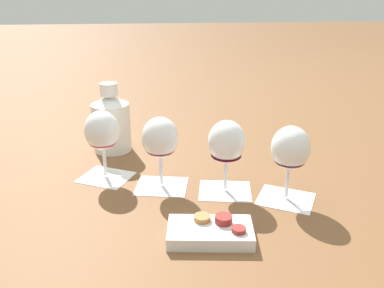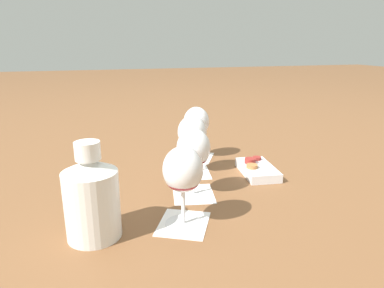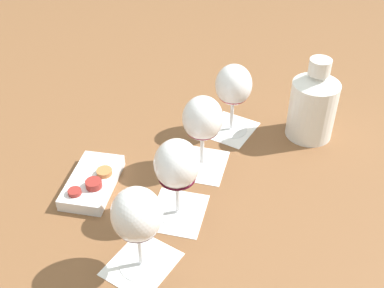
% 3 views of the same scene
% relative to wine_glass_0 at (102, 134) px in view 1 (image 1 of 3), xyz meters
% --- Properties ---
extents(ground_plane, '(8.00, 8.00, 0.00)m').
position_rel_wine_glass_0_xyz_m(ground_plane, '(0.20, -0.07, -0.11)').
color(ground_plane, brown).
extents(tasting_card_0, '(0.14, 0.14, 0.00)m').
position_rel_wine_glass_0_xyz_m(tasting_card_0, '(-0.00, -0.00, -0.11)').
color(tasting_card_0, white).
rests_on(tasting_card_0, ground_plane).
extents(tasting_card_1, '(0.13, 0.12, 0.00)m').
position_rel_wine_glass_0_xyz_m(tasting_card_1, '(0.13, -0.06, -0.11)').
color(tasting_card_1, white).
rests_on(tasting_card_1, ground_plane).
extents(tasting_card_2, '(0.13, 0.11, 0.00)m').
position_rel_wine_glass_0_xyz_m(tasting_card_2, '(0.27, -0.10, -0.11)').
color(tasting_card_2, white).
rests_on(tasting_card_2, ground_plane).
extents(tasting_card_3, '(0.15, 0.14, 0.00)m').
position_rel_wine_glass_0_xyz_m(tasting_card_3, '(0.39, -0.14, -0.11)').
color(tasting_card_3, white).
rests_on(tasting_card_3, ground_plane).
extents(wine_glass_0, '(0.08, 0.08, 0.16)m').
position_rel_wine_glass_0_xyz_m(wine_glass_0, '(0.00, 0.00, 0.00)').
color(wine_glass_0, white).
rests_on(wine_glass_0, tasting_card_0).
extents(wine_glass_1, '(0.08, 0.08, 0.16)m').
position_rel_wine_glass_0_xyz_m(wine_glass_1, '(0.13, -0.06, 0.00)').
color(wine_glass_1, white).
rests_on(wine_glass_1, tasting_card_1).
extents(wine_glass_2, '(0.08, 0.08, 0.16)m').
position_rel_wine_glass_0_xyz_m(wine_glass_2, '(0.27, -0.10, 0.00)').
color(wine_glass_2, white).
rests_on(wine_glass_2, tasting_card_2).
extents(wine_glass_3, '(0.08, 0.08, 0.16)m').
position_rel_wine_glass_0_xyz_m(wine_glass_3, '(0.39, -0.14, 0.00)').
color(wine_glass_3, white).
rests_on(wine_glass_3, tasting_card_3).
extents(ceramic_vase, '(0.10, 0.10, 0.19)m').
position_rel_wine_glass_0_xyz_m(ceramic_vase, '(0.00, 0.17, -0.03)').
color(ceramic_vase, white).
rests_on(ceramic_vase, ground_plane).
extents(snack_dish, '(0.16, 0.10, 0.04)m').
position_rel_wine_glass_0_xyz_m(snack_dish, '(0.21, -0.27, -0.10)').
color(snack_dish, silver).
rests_on(snack_dish, ground_plane).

